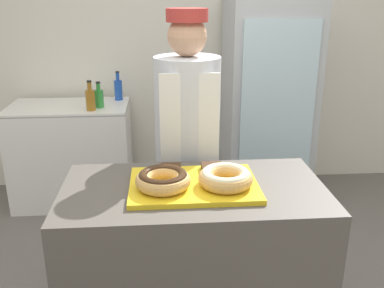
% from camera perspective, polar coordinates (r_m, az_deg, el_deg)
% --- Properties ---
extents(wall_back, '(8.00, 0.06, 2.70)m').
position_cam_1_polar(wall_back, '(3.96, -2.34, 13.55)').
color(wall_back, silver).
rests_on(wall_back, ground_plane).
extents(display_counter, '(1.24, 0.66, 0.90)m').
position_cam_1_polar(display_counter, '(2.24, 0.21, -16.28)').
color(display_counter, '#4C4742').
rests_on(display_counter, ground_plane).
extents(serving_tray, '(0.59, 0.41, 0.02)m').
position_cam_1_polar(serving_tray, '(2.00, 0.22, -5.49)').
color(serving_tray, yellow).
rests_on(serving_tray, display_counter).
extents(donut_chocolate_glaze, '(0.25, 0.25, 0.08)m').
position_cam_1_polar(donut_chocolate_glaze, '(1.94, -3.90, -4.68)').
color(donut_chocolate_glaze, tan).
rests_on(donut_chocolate_glaze, serving_tray).
extents(donut_light_glaze, '(0.25, 0.25, 0.08)m').
position_cam_1_polar(donut_light_glaze, '(1.96, 4.50, -4.41)').
color(donut_light_glaze, tan).
rests_on(donut_light_glaze, serving_tray).
extents(brownie_back_left, '(0.10, 0.10, 0.03)m').
position_cam_1_polar(brownie_back_left, '(2.11, -2.82, -3.35)').
color(brownie_back_left, '#382111').
rests_on(brownie_back_left, serving_tray).
extents(brownie_back_right, '(0.10, 0.10, 0.03)m').
position_cam_1_polar(brownie_back_right, '(2.12, 2.66, -3.19)').
color(brownie_back_right, '#382111').
rests_on(brownie_back_right, serving_tray).
extents(baker_person, '(0.38, 0.38, 1.68)m').
position_cam_1_polar(baker_person, '(2.56, -0.59, -0.46)').
color(baker_person, '#4C4C51').
rests_on(baker_person, ground_plane).
extents(beverage_fridge, '(0.72, 0.68, 1.72)m').
position_cam_1_polar(beverage_fridge, '(3.77, 9.98, 5.39)').
color(beverage_fridge, '#ADB2B7').
rests_on(beverage_fridge, ground_plane).
extents(chest_freezer, '(0.99, 0.58, 0.87)m').
position_cam_1_polar(chest_freezer, '(3.86, -15.62, -1.23)').
color(chest_freezer, white).
rests_on(chest_freezer, ground_plane).
extents(bottle_green, '(0.07, 0.07, 0.21)m').
position_cam_1_polar(bottle_green, '(3.59, -12.30, 6.07)').
color(bottle_green, '#2D8C38').
rests_on(bottle_green, chest_freezer).
extents(bottle_amber, '(0.07, 0.07, 0.24)m').
position_cam_1_polar(bottle_amber, '(3.51, -13.40, 5.86)').
color(bottle_amber, '#99661E').
rests_on(bottle_amber, chest_freezer).
extents(bottle_blue, '(0.07, 0.07, 0.25)m').
position_cam_1_polar(bottle_blue, '(3.82, -9.80, 7.24)').
color(bottle_blue, '#1E4CB2').
rests_on(bottle_blue, chest_freezer).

